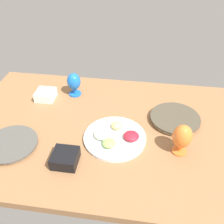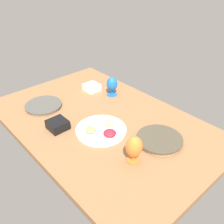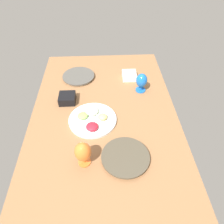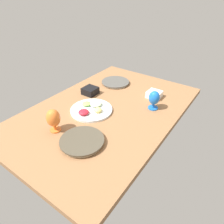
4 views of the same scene
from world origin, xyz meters
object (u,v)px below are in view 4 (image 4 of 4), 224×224
Objects in this scene: dinner_plate_left at (115,82)px; square_bowl_white at (154,94)px; hurricane_glass_orange at (53,119)px; dinner_plate_right at (82,141)px; square_bowl_black at (90,90)px; fruit_platter at (91,109)px; hurricane_glass_blue at (154,99)px.

square_bowl_white is at bearing 86.05° from dinner_plate_left.
square_bowl_white is (-82.25, 35.00, -6.88)cm from hurricane_glass_orange.
dinner_plate_left is at bearing -93.95° from square_bowl_white.
dinner_plate_right is 2.43× the size of square_bowl_white.
dinner_plate_right is 66.11cm from square_bowl_black.
hurricane_glass_orange is (0.98, -23.93, 8.38)cm from dinner_plate_right.
square_bowl_black is at bearing -164.63° from hurricane_glass_orange.
dinner_plate_right is 25.38cm from hurricane_glass_orange.
dinner_plate_right is at bearing 36.05° from square_bowl_black.
fruit_platter is at bearing 13.80° from dinner_plate_left.
fruit_platter is 28.65cm from square_bowl_black.
dinner_plate_right is 1.69× the size of hurricane_glass_orange.
hurricane_glass_blue is at bearing 100.46° from square_bowl_black.
square_bowl_white is at bearing 156.95° from hurricane_glass_orange.
square_bowl_white is (3.00, 43.53, 1.83)cm from dinner_plate_left.
fruit_platter is 57.88cm from square_bowl_white.
fruit_platter is at bearing -148.62° from dinner_plate_right.
hurricane_glass_orange is at bearing -87.66° from dinner_plate_right.
dinner_plate_left is 43.67cm from square_bowl_white.
dinner_plate_right is 2.36× the size of square_bowl_black.
fruit_platter is (-32.25, -19.68, 0.02)cm from dinner_plate_right.
square_bowl_white reaches higher than dinner_plate_right.
square_bowl_white is at bearing 172.24° from dinner_plate_right.
hurricane_glass_blue is at bearing 163.91° from dinner_plate_right.
square_bowl_black is (-21.18, -19.21, 1.81)cm from fruit_platter.
hurricane_glass_blue is (-64.01, 18.46, 7.55)cm from dinner_plate_right.
square_bowl_white reaches higher than fruit_platter.
fruit_platter is 2.13× the size of hurricane_glass_blue.
square_bowl_black reaches higher than dinner_plate_right.
dinner_plate_left is 2.26× the size of square_bowl_black.
dinner_plate_right is at bearing 92.34° from hurricane_glass_orange.
hurricane_glass_blue is 1.33× the size of square_bowl_white.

